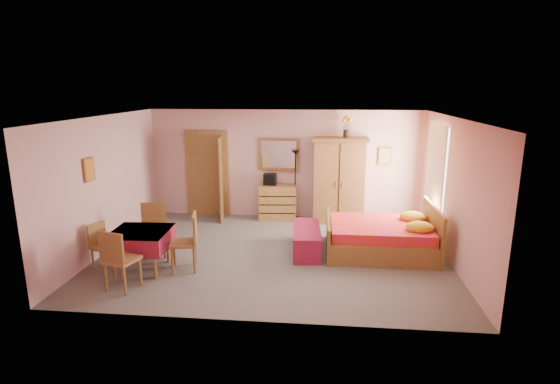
# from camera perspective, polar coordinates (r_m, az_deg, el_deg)

# --- Properties ---
(floor) EXTENTS (6.50, 6.50, 0.00)m
(floor) POSITION_cam_1_polar(r_m,az_deg,el_deg) (8.49, -0.88, -8.03)
(floor) COLOR slate
(floor) RESTS_ON ground
(ceiling) EXTENTS (6.50, 6.50, 0.00)m
(ceiling) POSITION_cam_1_polar(r_m,az_deg,el_deg) (7.90, -0.95, 9.76)
(ceiling) COLOR brown
(ceiling) RESTS_ON wall_back
(wall_back) EXTENTS (6.50, 0.10, 2.60)m
(wall_back) POSITION_cam_1_polar(r_m,az_deg,el_deg) (10.53, 0.64, 3.63)
(wall_back) COLOR #D79C9C
(wall_back) RESTS_ON floor
(wall_front) EXTENTS (6.50, 0.10, 2.60)m
(wall_front) POSITION_cam_1_polar(r_m,az_deg,el_deg) (5.71, -3.78, -5.13)
(wall_front) COLOR #D79C9C
(wall_front) RESTS_ON floor
(wall_left) EXTENTS (0.10, 5.00, 2.60)m
(wall_left) POSITION_cam_1_polar(r_m,az_deg,el_deg) (9.06, -21.80, 0.97)
(wall_left) COLOR #D79C9C
(wall_left) RESTS_ON floor
(wall_right) EXTENTS (0.10, 5.00, 2.60)m
(wall_right) POSITION_cam_1_polar(r_m,az_deg,el_deg) (8.38, 21.75, 0.01)
(wall_right) COLOR #D79C9C
(wall_right) RESTS_ON floor
(doorway) EXTENTS (1.06, 0.12, 2.15)m
(doorway) POSITION_cam_1_polar(r_m,az_deg,el_deg) (10.89, -9.40, 2.30)
(doorway) COLOR #9E6B35
(doorway) RESTS_ON floor
(window) EXTENTS (0.08, 1.40, 1.95)m
(window) POSITION_cam_1_polar(r_m,az_deg,el_deg) (9.47, 19.66, 2.61)
(window) COLOR white
(window) RESTS_ON wall_right
(picture_left) EXTENTS (0.04, 0.32, 0.42)m
(picture_left) POSITION_cam_1_polar(r_m,az_deg,el_deg) (8.45, -23.70, 2.71)
(picture_left) COLOR orange
(picture_left) RESTS_ON wall_left
(picture_back) EXTENTS (0.30, 0.04, 0.40)m
(picture_back) POSITION_cam_1_polar(r_m,az_deg,el_deg) (10.52, 13.52, 4.62)
(picture_back) COLOR #D8BF59
(picture_back) RESTS_ON wall_back
(chest_of_drawers) EXTENTS (0.92, 0.51, 0.84)m
(chest_of_drawers) POSITION_cam_1_polar(r_m,az_deg,el_deg) (10.49, -0.32, -1.35)
(chest_of_drawers) COLOR #AB783A
(chest_of_drawers) RESTS_ON floor
(wall_mirror) EXTENTS (0.99, 0.10, 0.78)m
(wall_mirror) POSITION_cam_1_polar(r_m,az_deg,el_deg) (10.47, -0.21, 4.95)
(wall_mirror) COLOR silver
(wall_mirror) RESTS_ON wall_back
(stereo) EXTENTS (0.30, 0.23, 0.28)m
(stereo) POSITION_cam_1_polar(r_m,az_deg,el_deg) (10.40, -1.31, 1.67)
(stereo) COLOR black
(stereo) RESTS_ON chest_of_drawers
(floor_lamp) EXTENTS (0.26, 0.26, 1.68)m
(floor_lamp) POSITION_cam_1_polar(r_m,az_deg,el_deg) (10.43, 1.99, 0.93)
(floor_lamp) COLOR black
(floor_lamp) RESTS_ON floor
(wardrobe) EXTENTS (1.29, 0.68, 2.00)m
(wardrobe) POSITION_cam_1_polar(r_m,az_deg,el_deg) (10.24, 7.71, 1.49)
(wardrobe) COLOR #A26637
(wardrobe) RESTS_ON floor
(sunflower_vase) EXTENTS (0.21, 0.21, 0.48)m
(sunflower_vase) POSITION_cam_1_polar(r_m,az_deg,el_deg) (10.13, 8.67, 8.42)
(sunflower_vase) COLOR yellow
(sunflower_vase) RESTS_ON wardrobe
(bed) EXTENTS (2.06, 1.62, 0.95)m
(bed) POSITION_cam_1_polar(r_m,az_deg,el_deg) (8.61, 12.91, -4.71)
(bed) COLOR #D81551
(bed) RESTS_ON floor
(bench) EXTENTS (0.62, 1.44, 0.47)m
(bench) POSITION_cam_1_polar(r_m,az_deg,el_deg) (8.54, 3.47, -6.23)
(bench) COLOR maroon
(bench) RESTS_ON floor
(dining_table) EXTENTS (1.01, 1.01, 0.71)m
(dining_table) POSITION_cam_1_polar(r_m,az_deg,el_deg) (8.04, -17.62, -7.27)
(dining_table) COLOR maroon
(dining_table) RESTS_ON floor
(chair_south) EXTENTS (0.56, 0.56, 1.00)m
(chair_south) POSITION_cam_1_polar(r_m,az_deg,el_deg) (7.37, -19.95, -8.20)
(chair_south) COLOR #A06736
(chair_south) RESTS_ON floor
(chair_north) EXTENTS (0.58, 0.58, 1.00)m
(chair_north) POSITION_cam_1_polar(r_m,az_deg,el_deg) (8.56, -16.12, -4.86)
(chair_north) COLOR olive
(chair_north) RESTS_ON floor
(chair_west) EXTENTS (0.48, 0.48, 0.81)m
(chair_west) POSITION_cam_1_polar(r_m,az_deg,el_deg) (8.29, -21.92, -6.59)
(chair_west) COLOR #AB6E39
(chair_west) RESTS_ON floor
(chair_east) EXTENTS (0.55, 0.55, 1.01)m
(chair_east) POSITION_cam_1_polar(r_m,az_deg,el_deg) (7.79, -12.51, -6.43)
(chair_east) COLOR #926031
(chair_east) RESTS_ON floor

